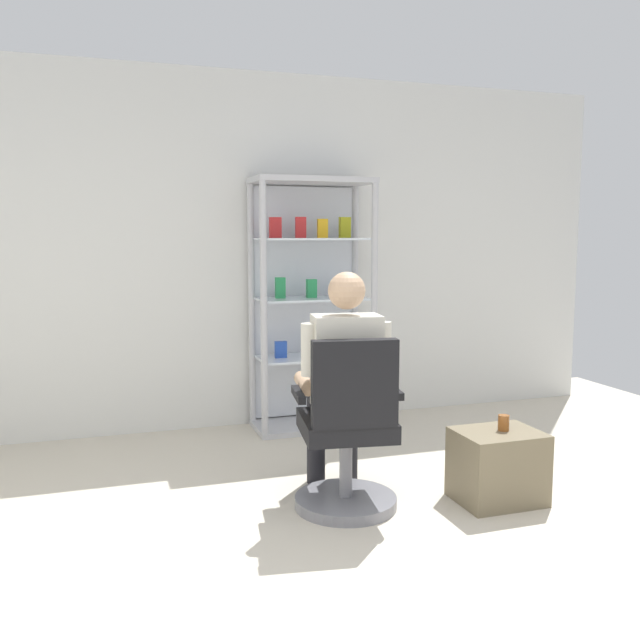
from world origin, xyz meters
The scene contains 7 objects.
ground_plane centered at (0.00, 0.00, 0.00)m, with size 7.20×7.20×0.00m, color beige.
back_wall centered at (0.00, 3.00, 1.35)m, with size 6.00×0.10×2.70m, color silver.
display_cabinet_main centered at (0.40, 2.76, 0.97)m, with size 0.90×0.45×1.90m.
office_chair centered at (0.09, 1.10, 0.39)m, with size 0.60×0.56×0.96m.
seated_shopkeeper centered at (0.11, 1.26, 0.71)m, with size 0.53×0.60×1.29m.
storage_crate centered at (0.93, 0.96, 0.20)m, with size 0.46×0.37×0.40m, color #72664C.
tea_glass centered at (0.97, 0.97, 0.44)m, with size 0.06×0.06×0.09m, color brown.
Camera 1 is at (-1.16, -2.22, 1.48)m, focal length 38.40 mm.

